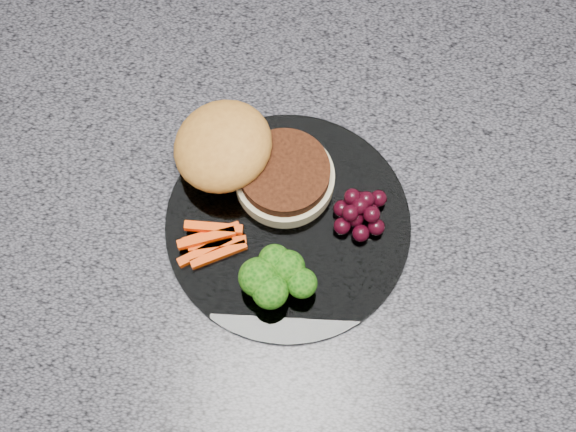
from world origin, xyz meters
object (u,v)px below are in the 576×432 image
object	(u,v)px
plate	(288,224)
grape_bunch	(361,212)
island_cabinet	(323,299)
burger	(245,159)

from	to	relation	value
plate	grape_bunch	distance (m)	0.08
island_cabinet	burger	world-z (taller)	burger
grape_bunch	island_cabinet	bearing A→B (deg)	115.96
burger	grape_bunch	size ratio (longest dim) A/B	2.97
island_cabinet	burger	bearing A→B (deg)	175.52
island_cabinet	grape_bunch	bearing A→B (deg)	-64.04
plate	island_cabinet	bearing A→B (deg)	43.63
burger	grape_bunch	world-z (taller)	burger
island_cabinet	burger	size ratio (longest dim) A/B	6.90
burger	island_cabinet	bearing A→B (deg)	-3.85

